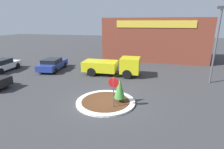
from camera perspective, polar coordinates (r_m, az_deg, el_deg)
ground_plane at (r=12.24m, az=-2.08°, el=-9.13°), size 120.00×120.00×0.00m
traffic_island at (r=12.21m, az=-2.08°, el=-8.87°), size 4.06×4.06×0.12m
stop_sign at (r=10.85m, az=0.52°, el=-4.24°), size 0.66×0.07×2.11m
island_shrub at (r=11.71m, az=2.53°, el=-4.57°), size 0.74×0.74×1.64m
utility_truck at (r=18.13m, az=0.29°, el=2.86°), size 5.91×2.33×1.92m
storefront_building at (r=26.86m, az=13.65°, el=11.19°), size 14.18×6.07×5.91m
parked_sedan_blue at (r=21.29m, az=-18.80°, el=3.24°), size 2.44×4.60×1.35m
parked_sedan_white at (r=23.20m, az=-32.16°, el=2.64°), size 2.10×4.34×1.39m
light_pole at (r=17.66m, az=30.99°, el=9.58°), size 0.70×0.30×6.59m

